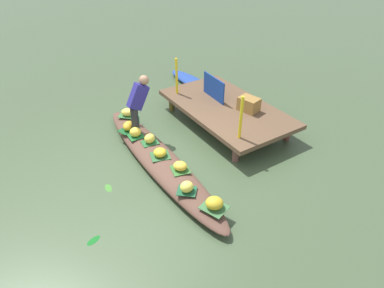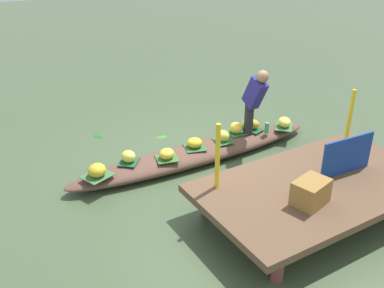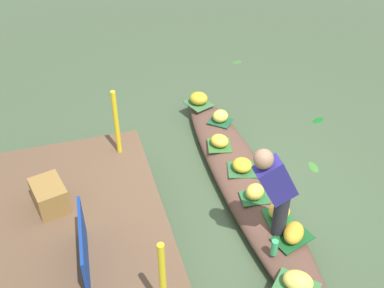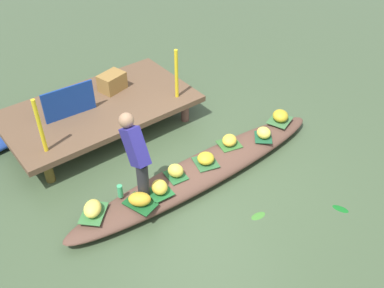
{
  "view_description": "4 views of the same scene",
  "coord_description": "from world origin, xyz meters",
  "px_view_note": "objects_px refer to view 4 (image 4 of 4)",
  "views": [
    {
      "loc": [
        4.74,
        -2.27,
        4.01
      ],
      "look_at": [
        0.14,
        0.69,
        0.32
      ],
      "focal_mm": 31.0,
      "sensor_mm": 36.0,
      "label": 1
    },
    {
      "loc": [
        3.37,
        5.41,
        3.47
      ],
      "look_at": [
        0.36,
        0.4,
        0.56
      ],
      "focal_mm": 40.58,
      "sensor_mm": 36.0,
      "label": 2
    },
    {
      "loc": [
        -4.13,
        1.93,
        4.17
      ],
      "look_at": [
        0.42,
        0.57,
        0.55
      ],
      "focal_mm": 43.66,
      "sensor_mm": 36.0,
      "label": 3
    },
    {
      "loc": [
        -3.11,
        -3.73,
        4.55
      ],
      "look_at": [
        -0.02,
        0.21,
        0.53
      ],
      "focal_mm": 40.6,
      "sensor_mm": 36.0,
      "label": 4
    }
  ],
  "objects_px": {
    "vendor_person": "(136,152)",
    "market_banner": "(69,102)",
    "vendor_boat": "(202,171)",
    "banana_bunch_4": "(264,133)",
    "water_bottle": "(120,191)",
    "produce_crate": "(112,82)",
    "banana_bunch_0": "(229,140)",
    "banana_bunch_2": "(160,187)",
    "banana_bunch_3": "(280,116)",
    "banana_bunch_6": "(140,199)",
    "banana_bunch_1": "(176,171)",
    "banana_bunch_5": "(206,158)",
    "banana_bunch_7": "(93,209)"
  },
  "relations": [
    {
      "from": "vendor_person",
      "to": "banana_bunch_6",
      "type": "bearing_deg",
      "value": -122.46
    },
    {
      "from": "banana_bunch_7",
      "to": "produce_crate",
      "type": "xyz_separation_m",
      "value": [
        1.61,
        2.23,
        0.28
      ]
    },
    {
      "from": "banana_bunch_0",
      "to": "banana_bunch_3",
      "type": "xyz_separation_m",
      "value": [
        1.11,
        -0.04,
        0.01
      ]
    },
    {
      "from": "produce_crate",
      "to": "water_bottle",
      "type": "bearing_deg",
      "value": -118.09
    },
    {
      "from": "banana_bunch_4",
      "to": "market_banner",
      "type": "xyz_separation_m",
      "value": [
        -2.26,
        2.17,
        0.38
      ]
    },
    {
      "from": "banana_bunch_6",
      "to": "market_banner",
      "type": "xyz_separation_m",
      "value": [
        0.1,
        2.18,
        0.39
      ]
    },
    {
      "from": "banana_bunch_2",
      "to": "market_banner",
      "type": "xyz_separation_m",
      "value": [
        -0.24,
        2.17,
        0.38
      ]
    },
    {
      "from": "banana_bunch_3",
      "to": "water_bottle",
      "type": "bearing_deg",
      "value": 177.86
    },
    {
      "from": "vendor_boat",
      "to": "water_bottle",
      "type": "xyz_separation_m",
      "value": [
        -1.29,
        0.18,
        0.23
      ]
    },
    {
      "from": "banana_bunch_1",
      "to": "banana_bunch_7",
      "type": "relative_size",
      "value": 0.78
    },
    {
      "from": "vendor_boat",
      "to": "banana_bunch_1",
      "type": "height_order",
      "value": "banana_bunch_1"
    },
    {
      "from": "vendor_boat",
      "to": "banana_bunch_4",
      "type": "height_order",
      "value": "banana_bunch_4"
    },
    {
      "from": "water_bottle",
      "to": "produce_crate",
      "type": "height_order",
      "value": "produce_crate"
    },
    {
      "from": "banana_bunch_3",
      "to": "banana_bunch_6",
      "type": "distance_m",
      "value": 2.92
    },
    {
      "from": "banana_bunch_7",
      "to": "vendor_person",
      "type": "relative_size",
      "value": 0.25
    },
    {
      "from": "banana_bunch_4",
      "to": "banana_bunch_5",
      "type": "distance_m",
      "value": 1.13
    },
    {
      "from": "banana_bunch_4",
      "to": "banana_bunch_6",
      "type": "bearing_deg",
      "value": -179.67
    },
    {
      "from": "banana_bunch_3",
      "to": "market_banner",
      "type": "distance_m",
      "value": 3.49
    },
    {
      "from": "banana_bunch_4",
      "to": "produce_crate",
      "type": "distance_m",
      "value": 2.81
    },
    {
      "from": "banana_bunch_2",
      "to": "water_bottle",
      "type": "bearing_deg",
      "value": 149.6
    },
    {
      "from": "vendor_boat",
      "to": "banana_bunch_3",
      "type": "relative_size",
      "value": 15.92
    },
    {
      "from": "vendor_person",
      "to": "water_bottle",
      "type": "relative_size",
      "value": 6.14
    },
    {
      "from": "vendor_boat",
      "to": "banana_bunch_0",
      "type": "height_order",
      "value": "banana_bunch_0"
    },
    {
      "from": "banana_bunch_6",
      "to": "banana_bunch_7",
      "type": "relative_size",
      "value": 1.03
    },
    {
      "from": "vendor_boat",
      "to": "banana_bunch_2",
      "type": "height_order",
      "value": "banana_bunch_2"
    },
    {
      "from": "banana_bunch_5",
      "to": "banana_bunch_4",
      "type": "bearing_deg",
      "value": -4.96
    },
    {
      "from": "banana_bunch_0",
      "to": "water_bottle",
      "type": "xyz_separation_m",
      "value": [
        -1.94,
        0.07,
        0.01
      ]
    },
    {
      "from": "banana_bunch_0",
      "to": "produce_crate",
      "type": "height_order",
      "value": "produce_crate"
    },
    {
      "from": "banana_bunch_1",
      "to": "banana_bunch_4",
      "type": "distance_m",
      "value": 1.65
    },
    {
      "from": "banana_bunch_2",
      "to": "vendor_person",
      "type": "bearing_deg",
      "value": 132.8
    },
    {
      "from": "banana_bunch_1",
      "to": "banana_bunch_3",
      "type": "relative_size",
      "value": 0.83
    },
    {
      "from": "banana_bunch_0",
      "to": "produce_crate",
      "type": "bearing_deg",
      "value": 108.9
    },
    {
      "from": "banana_bunch_0",
      "to": "banana_bunch_6",
      "type": "xyz_separation_m",
      "value": [
        -1.81,
        -0.22,
        0.01
      ]
    },
    {
      "from": "vendor_boat",
      "to": "vendor_person",
      "type": "distance_m",
      "value": 1.31
    },
    {
      "from": "banana_bunch_0",
      "to": "banana_bunch_4",
      "type": "relative_size",
      "value": 1.11
    },
    {
      "from": "banana_bunch_0",
      "to": "water_bottle",
      "type": "relative_size",
      "value": 1.3
    },
    {
      "from": "banana_bunch_3",
      "to": "banana_bunch_4",
      "type": "distance_m",
      "value": 0.58
    },
    {
      "from": "market_banner",
      "to": "produce_crate",
      "type": "distance_m",
      "value": 0.99
    },
    {
      "from": "banana_bunch_5",
      "to": "banana_bunch_6",
      "type": "distance_m",
      "value": 1.24
    },
    {
      "from": "banana_bunch_0",
      "to": "banana_bunch_4",
      "type": "xyz_separation_m",
      "value": [
        0.55,
        -0.21,
        0.01
      ]
    },
    {
      "from": "banana_bunch_5",
      "to": "water_bottle",
      "type": "bearing_deg",
      "value": 172.63
    },
    {
      "from": "banana_bunch_2",
      "to": "vendor_person",
      "type": "distance_m",
      "value": 0.65
    },
    {
      "from": "banana_bunch_4",
      "to": "banana_bunch_5",
      "type": "height_order",
      "value": "banana_bunch_4"
    },
    {
      "from": "market_banner",
      "to": "banana_bunch_1",
      "type": "bearing_deg",
      "value": -69.77
    },
    {
      "from": "banana_bunch_1",
      "to": "banana_bunch_2",
      "type": "bearing_deg",
      "value": -159.68
    },
    {
      "from": "banana_bunch_5",
      "to": "vendor_person",
      "type": "distance_m",
      "value": 1.26
    },
    {
      "from": "banana_bunch_1",
      "to": "vendor_person",
      "type": "height_order",
      "value": "vendor_person"
    },
    {
      "from": "banana_bunch_6",
      "to": "water_bottle",
      "type": "height_order",
      "value": "water_bottle"
    },
    {
      "from": "vendor_person",
      "to": "market_banner",
      "type": "xyz_separation_m",
      "value": [
        -0.04,
        1.96,
        -0.21
      ]
    },
    {
      "from": "banana_bunch_7",
      "to": "produce_crate",
      "type": "distance_m",
      "value": 2.77
    }
  ]
}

